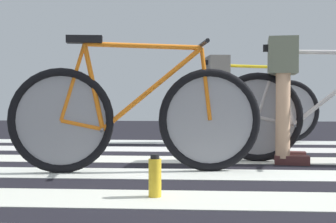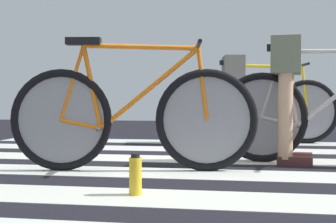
# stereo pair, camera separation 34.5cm
# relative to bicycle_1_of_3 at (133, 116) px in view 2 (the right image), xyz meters

# --- Properties ---
(ground) EXTENTS (18.00, 14.00, 0.02)m
(ground) POSITION_rel_bicycle_1_of_3_xyz_m (0.46, 0.18, -0.40)
(ground) COLOR black
(crosswalk_markings) EXTENTS (5.35, 4.24, 0.00)m
(crosswalk_markings) POSITION_rel_bicycle_1_of_3_xyz_m (0.50, 0.30, -0.38)
(crosswalk_markings) COLOR silver
(crosswalk_markings) RESTS_ON ground
(bicycle_1_of_3) EXTENTS (1.73, 0.53, 0.93)m
(bicycle_1_of_3) POSITION_rel_bicycle_1_of_3_xyz_m (0.00, 0.00, 0.00)
(bicycle_1_of_3) COLOR black
(bicycle_1_of_3) RESTS_ON ground
(bicycle_2_of_3) EXTENTS (1.73, 0.52, 0.93)m
(bicycle_2_of_3) POSITION_rel_bicycle_1_of_3_xyz_m (1.40, 0.56, 0.00)
(bicycle_2_of_3) COLOR black
(bicycle_2_of_3) RESTS_ON ground
(cyclist_2_of_3) EXTENTS (0.35, 0.43, 0.98)m
(cyclist_2_of_3) POSITION_rel_bicycle_1_of_3_xyz_m (1.10, 0.59, 0.25)
(cyclist_2_of_3) COLOR tan
(cyclist_2_of_3) RESTS_ON ground
(bicycle_3_of_3) EXTENTS (1.73, 0.53, 0.93)m
(bicycle_3_of_3) POSITION_rel_bicycle_1_of_3_xyz_m (0.95, 2.18, 0.00)
(bicycle_3_of_3) COLOR black
(bicycle_3_of_3) RESTS_ON ground
(cyclist_3_of_3) EXTENTS (0.36, 0.44, 0.98)m
(cyclist_3_of_3) POSITION_rel_bicycle_1_of_3_xyz_m (0.64, 2.14, 0.25)
(cyclist_3_of_3) COLOR #A87A5B
(cyclist_3_of_3) RESTS_ON ground
(water_bottle) EXTENTS (0.07, 0.07, 0.22)m
(water_bottle) POSITION_rel_bicycle_1_of_3_xyz_m (0.21, -0.81, -0.28)
(water_bottle) COLOR gold
(water_bottle) RESTS_ON ground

